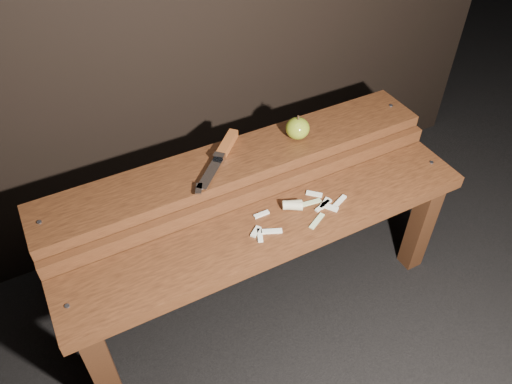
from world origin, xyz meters
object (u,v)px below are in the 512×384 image
bench_rear_tier (240,179)px  apple (298,128)px  knife (223,151)px  bench_front_tier (276,243)px

bench_rear_tier → apple: apple is taller
knife → bench_front_tier: bearing=-82.5°
bench_front_tier → knife: knife is taller
bench_rear_tier → knife: 0.11m
bench_rear_tier → apple: size_ratio=15.48×
knife → apple: bearing=-7.3°
bench_rear_tier → knife: bearing=134.9°
apple → knife: 0.24m
apple → knife: bearing=172.7°
bench_rear_tier → apple: 0.23m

